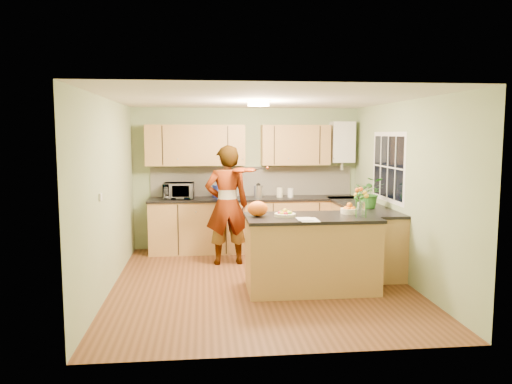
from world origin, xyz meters
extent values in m
plane|color=#542F18|center=(0.00, 0.00, 0.00)|extent=(4.50, 4.50, 0.00)
cube|color=silver|center=(0.00, 0.00, 2.50)|extent=(4.00, 4.50, 0.02)
cube|color=#8D9E71|center=(0.00, 2.25, 1.25)|extent=(4.00, 0.02, 2.50)
cube|color=#8D9E71|center=(0.00, -2.25, 1.25)|extent=(4.00, 0.02, 2.50)
cube|color=#8D9E71|center=(-2.00, 0.00, 1.25)|extent=(0.02, 4.50, 2.50)
cube|color=#8D9E71|center=(2.00, 0.00, 1.25)|extent=(0.02, 4.50, 2.50)
cube|color=#B08646|center=(0.10, 1.95, 0.45)|extent=(3.60, 0.60, 0.90)
cube|color=black|center=(0.10, 1.94, 0.92)|extent=(3.64, 0.62, 0.04)
cube|color=#B08646|center=(1.70, 0.85, 0.45)|extent=(0.60, 2.20, 0.90)
cube|color=black|center=(1.69, 0.85, 0.92)|extent=(0.62, 2.24, 0.04)
cube|color=silver|center=(0.10, 2.23, 1.20)|extent=(3.60, 0.02, 0.52)
cube|color=#B08646|center=(-0.90, 2.08, 1.85)|extent=(1.70, 0.34, 0.70)
cube|color=#B08646|center=(0.85, 2.08, 1.85)|extent=(1.20, 0.34, 0.70)
cube|color=white|center=(1.70, 2.09, 1.90)|extent=(0.40, 0.30, 0.72)
cylinder|color=silver|center=(1.70, 2.09, 1.50)|extent=(0.06, 0.06, 0.20)
cube|color=white|center=(1.99, 0.60, 1.55)|extent=(0.01, 1.30, 1.05)
cube|color=black|center=(1.99, 0.60, 1.55)|extent=(0.01, 1.18, 0.92)
cube|color=white|center=(-1.99, -0.60, 1.30)|extent=(0.02, 0.09, 0.09)
cylinder|color=#FFEABF|center=(0.00, 0.30, 2.46)|extent=(0.30, 0.30, 0.06)
cylinder|color=white|center=(0.00, 0.30, 2.49)|extent=(0.10, 0.10, 0.02)
cube|color=#B08646|center=(0.63, -0.33, 0.47)|extent=(1.67, 0.84, 0.94)
cube|color=black|center=(0.63, -0.33, 0.96)|extent=(1.71, 0.88, 0.04)
cylinder|color=#EEE7BF|center=(0.28, -0.33, 1.00)|extent=(0.27, 0.27, 0.04)
cylinder|color=#EEE7BF|center=(1.18, -0.18, 1.02)|extent=(0.24, 0.24, 0.07)
cylinder|color=silver|center=(1.23, -0.51, 1.08)|extent=(0.10, 0.10, 0.20)
ellipsoid|color=orange|center=(-0.07, -0.28, 1.08)|extent=(0.27, 0.23, 0.20)
cube|color=white|center=(0.53, -0.63, 0.99)|extent=(0.23, 0.31, 0.01)
imported|color=#EDBD91|center=(-0.41, 1.10, 0.94)|extent=(0.72, 0.50, 1.87)
imported|color=white|center=(-1.19, 1.93, 1.08)|extent=(0.53, 0.38, 0.28)
cube|color=#212F9A|center=(-0.45, 1.99, 1.05)|extent=(0.33, 0.29, 0.22)
cylinder|color=silver|center=(0.18, 1.91, 1.05)|extent=(0.16, 0.16, 0.22)
sphere|color=black|center=(0.18, 1.91, 1.20)|extent=(0.08, 0.08, 0.08)
cylinder|color=#EEE7BF|center=(0.56, 1.97, 1.02)|extent=(0.12, 0.12, 0.17)
cylinder|color=white|center=(0.74, 1.93, 1.02)|extent=(0.10, 0.10, 0.16)
imported|color=#317828|center=(1.70, 0.53, 1.18)|extent=(0.52, 0.49, 0.47)
camera|label=1|loc=(-0.76, -6.63, 2.04)|focal=35.00mm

